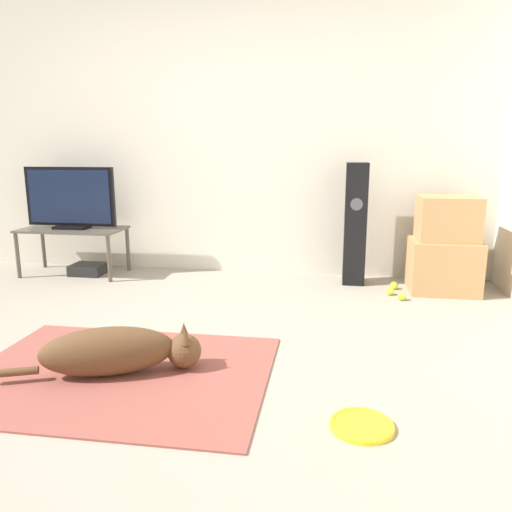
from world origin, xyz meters
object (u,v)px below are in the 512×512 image
object	(u,v)px
tv_stand	(73,234)
tv	(70,199)
tennis_ball_loose_on_carpet	(394,286)
tennis_ball_near_speaker	(402,296)
game_console	(88,269)
dog	(118,351)
cardboard_box_upper	(448,218)
tennis_ball_by_boxes	(390,291)
cardboard_box_lower	(443,266)
frisbee	(362,425)
floor_speaker	(355,224)

from	to	relation	value
tv_stand	tv	world-z (taller)	tv
tennis_ball_loose_on_carpet	tv	bearing A→B (deg)	178.54
tennis_ball_near_speaker	game_console	bearing A→B (deg)	172.18
dog	cardboard_box_upper	xyz separation A→B (m)	(2.03, 1.94, 0.48)
tennis_ball_by_boxes	game_console	distance (m)	2.79
cardboard_box_lower	tennis_ball_by_boxes	size ratio (longest dim) A/B	8.34
tv_stand	tv	size ratio (longest dim) A/B	1.10
frisbee	tv	xyz separation A→B (m)	(-2.57, 2.31, 0.71)
frisbee	floor_speaker	world-z (taller)	floor_speaker
cardboard_box_lower	tv	distance (m)	3.38
cardboard_box_lower	tv_stand	world-z (taller)	tv_stand
cardboard_box_upper	game_console	xyz separation A→B (m)	(-3.23, 0.05, -0.57)
cardboard_box_upper	tv_stand	size ratio (longest dim) A/B	0.50
cardboard_box_lower	floor_speaker	size ratio (longest dim) A/B	0.52
dog	floor_speaker	distance (m)	2.46
cardboard_box_upper	frisbee	bearing A→B (deg)	-109.00
frisbee	tv	bearing A→B (deg)	138.07
frisbee	tennis_ball_loose_on_carpet	xyz separation A→B (m)	(0.38, 2.23, 0.02)
dog	frisbee	bearing A→B (deg)	-14.43
tv_stand	tennis_ball_near_speaker	bearing A→B (deg)	-7.35
frisbee	cardboard_box_lower	distance (m)	2.39
cardboard_box_lower	tennis_ball_loose_on_carpet	size ratio (longest dim) A/B	8.34
floor_speaker	cardboard_box_lower	bearing A→B (deg)	-9.72
dog	tv	distance (m)	2.45
cardboard_box_upper	tennis_ball_loose_on_carpet	bearing A→B (deg)	-175.41
floor_speaker	tv	size ratio (longest dim) A/B	1.23
tv_stand	tennis_ball_loose_on_carpet	distance (m)	2.97
tv	cardboard_box_lower	bearing A→B (deg)	-0.90
dog	cardboard_box_lower	bearing A→B (deg)	43.70
dog	game_console	distance (m)	2.32
frisbee	game_console	world-z (taller)	game_console
tv_stand	cardboard_box_lower	bearing A→B (deg)	-0.85
tv_stand	tennis_ball_loose_on_carpet	bearing A→B (deg)	-1.41
tv	game_console	world-z (taller)	tv
tennis_ball_loose_on_carpet	frisbee	bearing A→B (deg)	-99.71
tennis_ball_by_boxes	tv_stand	bearing A→B (deg)	175.01
tennis_ball_loose_on_carpet	floor_speaker	bearing A→B (deg)	156.58
tennis_ball_near_speaker	floor_speaker	bearing A→B (deg)	128.62
floor_speaker	tennis_ball_by_boxes	world-z (taller)	floor_speaker
cardboard_box_lower	tennis_ball_by_boxes	bearing A→B (deg)	-155.23
cardboard_box_upper	tennis_ball_by_boxes	distance (m)	0.77
dog	cardboard_box_upper	world-z (taller)	cardboard_box_upper
dog	cardboard_box_upper	size ratio (longest dim) A/B	2.14
floor_speaker	tennis_ball_near_speaker	distance (m)	0.77
cardboard_box_lower	tennis_ball_near_speaker	world-z (taller)	cardboard_box_lower
dog	floor_speaker	xyz separation A→B (m)	(1.29, 2.06, 0.39)
dog	tennis_ball_loose_on_carpet	world-z (taller)	dog
cardboard_box_upper	tennis_ball_near_speaker	distance (m)	0.77
frisbee	tennis_ball_by_boxes	size ratio (longest dim) A/B	4.23
frisbee	tennis_ball_loose_on_carpet	size ratio (longest dim) A/B	4.23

